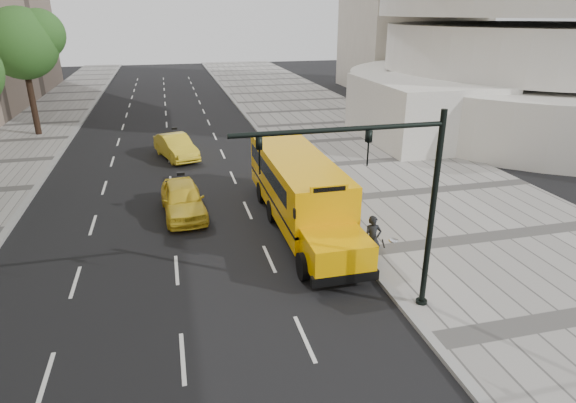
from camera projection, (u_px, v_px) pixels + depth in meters
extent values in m
plane|color=black|center=(195.00, 215.00, 22.50)|extent=(140.00, 140.00, 0.00)
cube|color=gray|center=(427.00, 192.00, 25.17)|extent=(12.00, 140.00, 0.15)
cube|color=gray|center=(317.00, 202.00, 23.82)|extent=(0.30, 140.00, 0.15)
cube|color=gray|center=(6.00, 232.00, 20.66)|extent=(0.30, 140.00, 0.15)
cylinder|color=white|center=(537.00, 97.00, 41.14)|extent=(32.00, 32.00, 4.00)
cylinder|color=white|center=(547.00, 47.00, 39.62)|extent=(26.00, 26.00, 3.60)
cube|color=white|center=(423.00, 111.00, 34.53)|extent=(8.00, 10.00, 4.40)
cylinder|color=black|center=(32.00, 96.00, 35.62)|extent=(0.44, 0.44, 5.98)
sphere|color=#27581D|center=(21.00, 43.00, 34.24)|extent=(5.04, 5.04, 5.04)
sphere|color=#27581D|center=(40.00, 34.00, 34.57)|extent=(3.53, 3.53, 3.53)
sphere|color=#27581D|center=(5.00, 50.00, 33.80)|extent=(3.28, 3.28, 3.28)
cube|color=#FFB000|center=(296.00, 182.00, 21.47)|extent=(2.50, 9.00, 2.45)
cube|color=#FFB000|center=(337.00, 251.00, 16.76)|extent=(2.20, 2.00, 1.10)
cube|color=black|center=(345.00, 278.00, 16.17)|extent=(2.38, 0.25, 0.35)
cube|color=black|center=(296.00, 193.00, 21.66)|extent=(2.52, 9.00, 0.12)
cube|color=black|center=(328.00, 210.00, 17.29)|extent=(2.05, 0.10, 0.90)
cube|color=black|center=(294.00, 169.00, 21.74)|extent=(2.52, 7.50, 0.70)
cube|color=#FFB000|center=(329.00, 189.00, 16.98)|extent=(1.40, 0.12, 0.28)
ellipsoid|color=silver|center=(397.00, 244.00, 15.54)|extent=(0.32, 0.32, 0.14)
cylinder|color=black|center=(387.00, 247.00, 15.76)|extent=(0.36, 0.47, 0.58)
cylinder|color=black|center=(303.00, 266.00, 17.00)|extent=(0.30, 1.00, 1.00)
cylinder|color=black|center=(363.00, 259.00, 17.51)|extent=(0.30, 1.00, 1.00)
cylinder|color=black|center=(272.00, 211.00, 21.68)|extent=(0.30, 1.00, 1.00)
cylinder|color=black|center=(320.00, 206.00, 22.19)|extent=(0.30, 1.00, 1.00)
cylinder|color=black|center=(261.00, 192.00, 23.94)|extent=(0.30, 1.00, 1.00)
cylinder|color=black|center=(305.00, 188.00, 24.45)|extent=(0.30, 1.00, 1.00)
imported|color=yellow|center=(183.00, 199.00, 22.27)|extent=(2.15, 4.70, 1.56)
imported|color=yellow|center=(176.00, 147.00, 30.91)|extent=(2.90, 4.88, 1.52)
imported|color=black|center=(373.00, 239.00, 17.80)|extent=(0.69, 0.49, 1.80)
cylinder|color=black|center=(432.00, 216.00, 14.38)|extent=(0.18, 0.18, 6.40)
cylinder|color=black|center=(421.00, 303.00, 15.52)|extent=(0.36, 0.36, 0.25)
cylinder|color=black|center=(341.00, 130.00, 12.67)|extent=(6.00, 0.14, 0.14)
imported|color=black|center=(368.00, 148.00, 13.05)|extent=(0.16, 0.20, 1.00)
imported|color=black|center=(259.00, 155.00, 12.37)|extent=(0.16, 0.20, 1.00)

